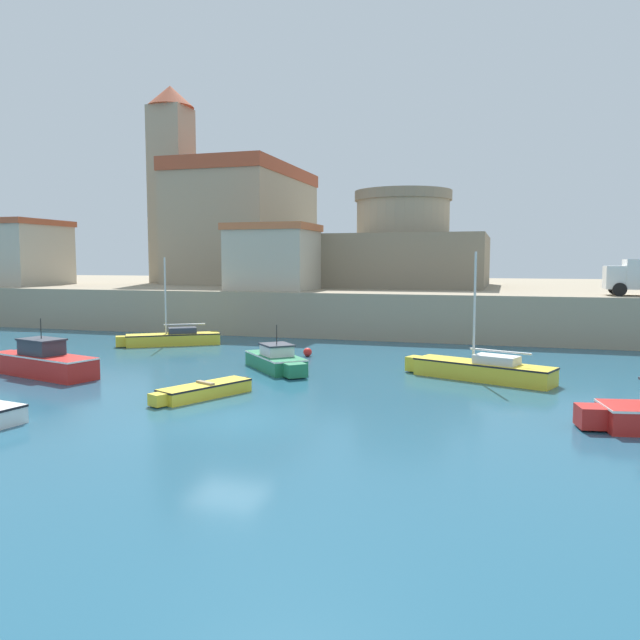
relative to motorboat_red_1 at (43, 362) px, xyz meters
The scene contains 12 objects.
ground_plane 12.29m from the motorboat_red_1, 23.26° to the right, with size 200.00×200.00×0.00m, color #235670.
quay_seawall 37.93m from the motorboat_red_1, 72.70° to the left, with size 120.00×40.00×3.03m, color gray.
motorboat_red_1 is the anchor object (origin of this frame).
sailboat_yellow_2 19.36m from the motorboat_red_1, 13.93° to the left, with size 6.61×3.58×5.53m.
dinghy_yellow_3 9.15m from the motorboat_red_1, 12.38° to the right, with size 2.53×4.19×0.59m.
sailboat_yellow_4 10.71m from the motorboat_red_1, 88.54° to the left, with size 5.69×4.20×5.34m.
motorboat_green_5 10.44m from the motorboat_red_1, 24.74° to the left, with size 4.15×4.42×2.15m.
mooring_buoy 13.03m from the motorboat_red_1, 42.72° to the left, with size 0.46×0.46×0.46m, color red.
church 34.74m from the motorboat_red_1, 99.40° to the left, with size 13.63×16.42×18.58m.
fortress 32.03m from the motorboat_red_1, 69.09° to the left, with size 13.83×13.83×7.87m.
harbor_shed_mid_row 30.81m from the motorboat_red_1, 133.05° to the left, with size 5.45×7.18×5.65m.
harbor_shed_far_end 20.93m from the motorboat_red_1, 80.74° to the left, with size 6.14×5.37×4.78m.
Camera 1 is at (8.51, -17.96, 5.12)m, focal length 35.00 mm.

